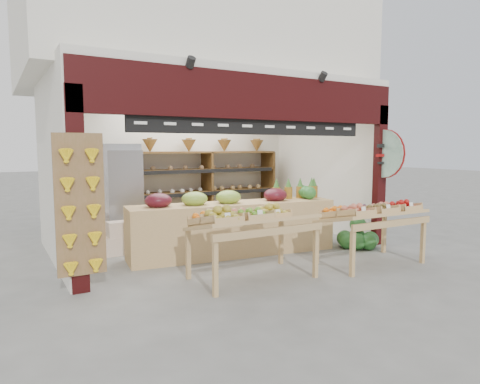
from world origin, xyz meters
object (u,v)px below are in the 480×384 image
(cardboard_stack, at_px, (129,241))
(display_table_right, at_px, (371,213))
(mid_counter, at_px, (233,226))
(display_table_left, at_px, (244,220))
(refrigerator, at_px, (121,194))
(back_shelving, at_px, (207,177))
(watermelon_pile, at_px, (358,237))

(cardboard_stack, distance_m, display_table_right, 4.18)
(mid_counter, bearing_deg, display_table_right, -45.38)
(display_table_left, bearing_deg, cardboard_stack, 112.90)
(refrigerator, xyz_separation_m, display_table_right, (3.04, -3.54, -0.14))
(display_table_left, bearing_deg, back_shelving, 71.87)
(refrigerator, relative_size, display_table_left, 1.11)
(back_shelving, xyz_separation_m, watermelon_pile, (1.64, -3.01, -1.02))
(refrigerator, bearing_deg, mid_counter, -40.84)
(cardboard_stack, distance_m, watermelon_pile, 4.20)
(mid_counter, bearing_deg, display_table_left, -113.35)
(back_shelving, bearing_deg, display_table_right, -75.54)
(back_shelving, distance_m, mid_counter, 2.45)
(back_shelving, relative_size, mid_counter, 0.90)
(display_table_left, xyz_separation_m, display_table_right, (2.17, -0.32, -0.03))
(watermelon_pile, bearing_deg, display_table_right, -125.86)
(display_table_right, bearing_deg, back_shelving, 104.46)
(cardboard_stack, relative_size, watermelon_pile, 1.23)
(refrigerator, distance_m, watermelon_pile, 4.60)
(cardboard_stack, xyz_separation_m, mid_counter, (1.56, -1.04, 0.29))
(display_table_left, distance_m, display_table_right, 2.20)
(cardboard_stack, bearing_deg, mid_counter, -33.61)
(display_table_left, bearing_deg, mid_counter, 66.65)
(cardboard_stack, bearing_deg, refrigerator, 82.07)
(back_shelving, relative_size, display_table_left, 1.93)
(watermelon_pile, bearing_deg, cardboard_stack, 154.92)
(back_shelving, bearing_deg, display_table_left, -108.13)
(back_shelving, bearing_deg, mid_counter, -104.95)
(back_shelving, bearing_deg, watermelon_pile, -61.37)
(mid_counter, xyz_separation_m, display_table_right, (1.61, -1.63, 0.32))
(display_table_left, height_order, display_table_right, display_table_left)
(mid_counter, height_order, display_table_right, mid_counter)
(back_shelving, height_order, refrigerator, back_shelving)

